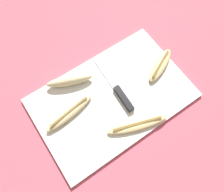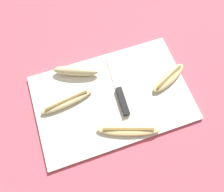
{
  "view_description": "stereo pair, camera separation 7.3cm",
  "coord_description": "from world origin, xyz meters",
  "px_view_note": "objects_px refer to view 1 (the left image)",
  "views": [
    {
      "loc": [
        -0.15,
        -0.22,
        0.7
      ],
      "look_at": [
        0.0,
        0.0,
        0.02
      ],
      "focal_mm": 35.0,
      "sensor_mm": 36.0,
      "label": 1
    },
    {
      "loc": [
        -0.09,
        -0.25,
        0.7
      ],
      "look_at": [
        0.0,
        0.0,
        0.02
      ],
      "focal_mm": 35.0,
      "sensor_mm": 36.0,
      "label": 2
    }
  ],
  "objects_px": {
    "knife": "(120,93)",
    "banana_spotted_left": "(160,65)",
    "banana_soft_right": "(70,81)",
    "banana_mellow_near": "(69,113)",
    "banana_golden_short": "(137,124)"
  },
  "relations": [
    {
      "from": "knife",
      "to": "banana_soft_right",
      "type": "distance_m",
      "value": 0.18
    },
    {
      "from": "knife",
      "to": "banana_golden_short",
      "type": "bearing_deg",
      "value": -95.23
    },
    {
      "from": "banana_soft_right",
      "to": "banana_golden_short",
      "type": "bearing_deg",
      "value": -68.16
    },
    {
      "from": "knife",
      "to": "banana_spotted_left",
      "type": "height_order",
      "value": "banana_spotted_left"
    },
    {
      "from": "knife",
      "to": "banana_mellow_near",
      "type": "distance_m",
      "value": 0.18
    },
    {
      "from": "banana_spotted_left",
      "to": "banana_soft_right",
      "type": "xyz_separation_m",
      "value": [
        -0.3,
        0.12,
        0.01
      ]
    },
    {
      "from": "banana_spotted_left",
      "to": "knife",
      "type": "bearing_deg",
      "value": -178.24
    },
    {
      "from": "banana_golden_short",
      "to": "banana_soft_right",
      "type": "xyz_separation_m",
      "value": [
        -0.1,
        0.25,
        0.01
      ]
    },
    {
      "from": "banana_spotted_left",
      "to": "banana_soft_right",
      "type": "bearing_deg",
      "value": 157.13
    },
    {
      "from": "banana_golden_short",
      "to": "banana_soft_right",
      "type": "relative_size",
      "value": 1.27
    },
    {
      "from": "banana_golden_short",
      "to": "banana_spotted_left",
      "type": "bearing_deg",
      "value": 32.95
    },
    {
      "from": "knife",
      "to": "banana_golden_short",
      "type": "height_order",
      "value": "banana_golden_short"
    },
    {
      "from": "banana_mellow_near",
      "to": "banana_spotted_left",
      "type": "xyz_separation_m",
      "value": [
        0.35,
        -0.03,
        0.0
      ]
    },
    {
      "from": "banana_spotted_left",
      "to": "banana_soft_right",
      "type": "distance_m",
      "value": 0.32
    },
    {
      "from": "banana_mellow_near",
      "to": "banana_spotted_left",
      "type": "bearing_deg",
      "value": -4.64
    }
  ]
}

